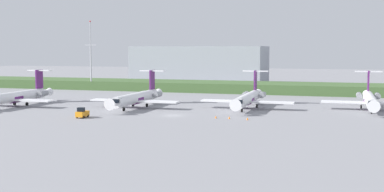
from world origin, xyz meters
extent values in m
plane|color=gray|center=(0.00, 30.00, 0.00)|extent=(500.00, 500.00, 0.00)
cube|color=#426033|center=(0.00, 65.50, 1.60)|extent=(320.00, 20.00, 3.20)
cylinder|color=white|center=(-44.50, 4.85, 2.45)|extent=(2.70, 24.00, 2.70)
cone|color=white|center=(-44.50, 18.85, 2.45)|extent=(2.30, 4.00, 2.29)
cylinder|color=#591E66|center=(-44.50, 4.85, 2.30)|extent=(2.76, 3.60, 2.76)
cube|color=white|center=(-38.60, 3.85, 1.84)|extent=(11.00, 3.20, 0.36)
cube|color=#591E66|center=(-44.50, 15.85, 6.40)|extent=(0.36, 3.20, 5.20)
cube|color=white|center=(-44.50, 16.15, 8.80)|extent=(6.80, 1.80, 0.24)
cylinder|color=gray|center=(-46.75, 14.05, 2.65)|extent=(1.50, 3.40, 1.50)
cylinder|color=gray|center=(-42.25, 14.05, 2.65)|extent=(1.50, 3.40, 1.50)
cylinder|color=black|center=(-46.40, 7.25, 0.45)|extent=(0.35, 0.90, 0.90)
cylinder|color=black|center=(-42.60, 7.25, 0.45)|extent=(0.35, 0.90, 0.90)
cylinder|color=white|center=(-13.49, 11.10, 2.45)|extent=(2.70, 24.00, 2.70)
cone|color=white|center=(-13.49, -2.40, 2.45)|extent=(2.70, 3.00, 2.70)
cone|color=white|center=(-13.49, 25.10, 2.45)|extent=(2.30, 4.00, 2.29)
cube|color=black|center=(-13.49, -0.50, 2.92)|extent=(2.02, 1.80, 0.90)
cylinder|color=#591E66|center=(-13.49, 11.10, 2.30)|extent=(2.76, 3.60, 2.76)
cube|color=white|center=(-19.40, 10.10, 1.84)|extent=(11.00, 3.20, 0.36)
cube|color=white|center=(-7.59, 10.10, 1.84)|extent=(11.00, 3.20, 0.36)
cube|color=#591E66|center=(-13.49, 22.10, 6.40)|extent=(0.36, 3.20, 5.20)
cube|color=white|center=(-13.49, 22.40, 8.80)|extent=(6.80, 1.80, 0.24)
cylinder|color=gray|center=(-15.74, 20.30, 2.65)|extent=(1.50, 3.40, 1.50)
cylinder|color=gray|center=(-11.24, 20.30, 2.65)|extent=(1.50, 3.40, 1.50)
cylinder|color=gray|center=(-13.49, 3.66, 1.00)|extent=(0.20, 0.20, 0.65)
cylinder|color=black|center=(-13.49, 3.66, 0.45)|extent=(0.30, 0.90, 0.90)
cylinder|color=black|center=(-15.39, 13.50, 0.45)|extent=(0.35, 0.90, 0.90)
cylinder|color=black|center=(-11.59, 13.50, 0.45)|extent=(0.35, 0.90, 0.90)
cylinder|color=white|center=(13.59, 17.55, 2.45)|extent=(2.70, 24.00, 2.70)
cone|color=white|center=(13.59, 4.05, 2.45)|extent=(2.70, 3.00, 2.70)
cone|color=white|center=(13.59, 31.55, 2.45)|extent=(2.29, 4.00, 2.29)
cube|color=black|center=(13.59, 5.95, 2.92)|extent=(2.03, 1.80, 0.90)
cylinder|color=#591E66|center=(13.59, 17.55, 2.30)|extent=(2.76, 3.60, 2.76)
cube|color=white|center=(7.68, 16.55, 1.84)|extent=(11.00, 3.20, 0.36)
cube|color=white|center=(19.49, 16.55, 1.84)|extent=(11.00, 3.20, 0.36)
cube|color=#591E66|center=(13.59, 28.55, 6.40)|extent=(0.36, 3.20, 5.20)
cube|color=white|center=(13.59, 28.85, 8.80)|extent=(6.80, 1.80, 0.24)
cylinder|color=gray|center=(11.34, 26.75, 2.65)|extent=(1.50, 3.40, 1.50)
cylinder|color=gray|center=(15.84, 26.75, 2.65)|extent=(1.50, 3.40, 1.50)
cylinder|color=gray|center=(13.59, 10.11, 1.00)|extent=(0.20, 0.20, 0.65)
cylinder|color=black|center=(13.59, 10.11, 0.45)|extent=(0.30, 0.90, 0.90)
cylinder|color=black|center=(11.69, 19.95, 0.45)|extent=(0.35, 0.90, 0.90)
cylinder|color=black|center=(15.49, 19.95, 0.45)|extent=(0.35, 0.90, 0.90)
cylinder|color=white|center=(42.40, 23.44, 2.45)|extent=(2.70, 24.00, 2.70)
cone|color=white|center=(42.40, 9.94, 2.45)|extent=(2.70, 3.00, 2.70)
cone|color=white|center=(42.40, 37.44, 2.45)|extent=(2.30, 4.00, 2.29)
cube|color=black|center=(42.40, 11.84, 2.92)|extent=(2.03, 1.80, 0.90)
cylinder|color=#591E66|center=(42.40, 23.44, 2.30)|extent=(2.76, 3.60, 2.76)
cube|color=white|center=(36.49, 22.44, 1.84)|extent=(11.00, 3.20, 0.36)
cube|color=#591E66|center=(42.40, 34.44, 6.40)|extent=(0.36, 3.20, 5.20)
cube|color=white|center=(42.40, 34.74, 8.80)|extent=(6.80, 1.80, 0.24)
cylinder|color=gray|center=(40.15, 32.64, 2.65)|extent=(1.50, 3.40, 1.50)
cylinder|color=gray|center=(44.65, 32.64, 2.65)|extent=(1.50, 3.40, 1.50)
cylinder|color=gray|center=(42.40, 16.00, 1.00)|extent=(0.20, 0.20, 0.65)
cylinder|color=black|center=(42.40, 16.00, 0.45)|extent=(0.30, 0.90, 0.90)
cylinder|color=black|center=(40.50, 25.84, 0.45)|extent=(0.35, 0.90, 0.90)
cylinder|color=black|center=(44.30, 25.84, 0.45)|extent=(0.35, 0.90, 0.90)
cylinder|color=#B2B2B7|center=(-49.95, 55.75, 7.87)|extent=(0.50, 0.50, 15.74)
cylinder|color=#B2B2B7|center=(-49.95, 55.75, 19.97)|extent=(0.28, 0.28, 8.47)
cube|color=#B2B2B7|center=(-49.95, 55.75, 16.14)|extent=(4.40, 0.20, 0.20)
sphere|color=red|center=(-49.95, 55.75, 24.46)|extent=(0.50, 0.50, 0.50)
cube|color=#9EA3AD|center=(-22.71, 102.41, 7.95)|extent=(55.66, 25.91, 15.90)
cube|color=orange|center=(-17.32, -9.09, 0.85)|extent=(1.70, 3.20, 1.10)
cube|color=black|center=(-17.32, -9.65, 1.85)|extent=(1.36, 1.10, 0.90)
cylinder|color=black|center=(-18.07, -10.05, 0.30)|extent=(0.22, 0.60, 0.60)
cylinder|color=black|center=(-16.57, -10.05, 0.30)|extent=(0.22, 0.60, 0.60)
cylinder|color=black|center=(-18.07, -8.13, 0.30)|extent=(0.22, 0.60, 0.60)
cylinder|color=black|center=(-16.57, -8.13, 0.30)|extent=(0.22, 0.60, 0.60)
cone|color=orange|center=(10.23, -1.54, 0.28)|extent=(0.44, 0.44, 0.55)
cone|color=orange|center=(13.18, -1.64, 0.28)|extent=(0.44, 0.44, 0.55)
cone|color=orange|center=(17.16, -2.21, 0.28)|extent=(0.44, 0.44, 0.55)
camera|label=1|loc=(35.60, -103.34, 14.61)|focal=46.51mm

